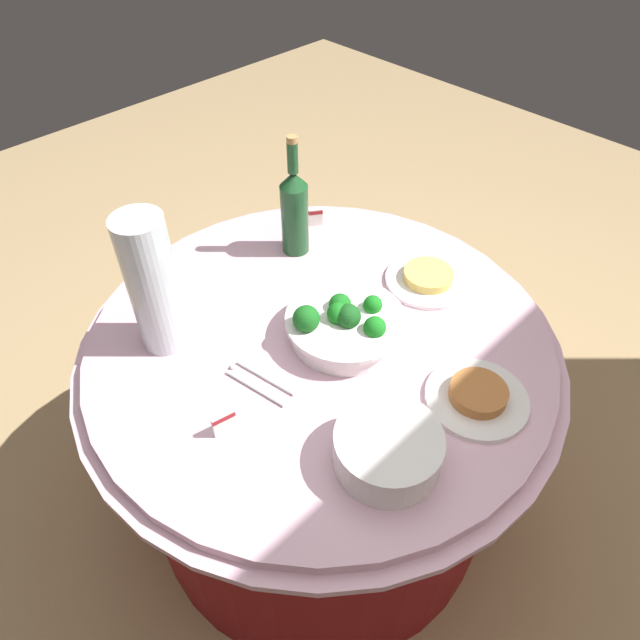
# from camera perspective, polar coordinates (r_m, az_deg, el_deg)

# --- Properties ---
(ground_plane) EXTENTS (6.00, 6.00, 0.00)m
(ground_plane) POSITION_cam_1_polar(r_m,az_deg,el_deg) (1.96, 0.00, -16.68)
(ground_plane) COLOR tan
(buffet_table) EXTENTS (1.16, 1.16, 0.74)m
(buffet_table) POSITION_cam_1_polar(r_m,az_deg,el_deg) (1.64, 0.00, -10.37)
(buffet_table) COLOR maroon
(buffet_table) RESTS_ON ground_plane
(broccoli_bowl) EXTENTS (0.28, 0.28, 0.12)m
(broccoli_bowl) POSITION_cam_1_polar(r_m,az_deg,el_deg) (1.33, 2.43, -0.40)
(broccoli_bowl) COLOR white
(broccoli_bowl) RESTS_ON buffet_table
(plate_stack) EXTENTS (0.21, 0.21, 0.08)m
(plate_stack) POSITION_cam_1_polar(r_m,az_deg,el_deg) (1.12, 6.75, -12.63)
(plate_stack) COLOR white
(plate_stack) RESTS_ON buffet_table
(wine_bottle) EXTENTS (0.07, 0.07, 0.34)m
(wine_bottle) POSITION_cam_1_polar(r_m,az_deg,el_deg) (1.54, -2.56, 10.89)
(wine_bottle) COLOR #1B4B25
(wine_bottle) RESTS_ON buffet_table
(decorative_fruit_vase) EXTENTS (0.11, 0.11, 0.34)m
(decorative_fruit_vase) POSITION_cam_1_polar(r_m,az_deg,el_deg) (1.30, -16.10, 2.67)
(decorative_fruit_vase) COLOR silver
(decorative_fruit_vase) RESTS_ON buffet_table
(serving_tongs) EXTENTS (0.07, 0.17, 0.01)m
(serving_tongs) POSITION_cam_1_polar(r_m,az_deg,el_deg) (1.27, -6.27, -6.12)
(serving_tongs) COLOR silver
(serving_tongs) RESTS_ON buffet_table
(food_plate_noodles) EXTENTS (0.22, 0.22, 0.04)m
(food_plate_noodles) POSITION_cam_1_polar(r_m,az_deg,el_deg) (1.52, 10.68, 4.09)
(food_plate_noodles) COLOR white
(food_plate_noodles) RESTS_ON buffet_table
(food_plate_peanuts) EXTENTS (0.22, 0.22, 0.04)m
(food_plate_peanuts) POSITION_cam_1_polar(r_m,az_deg,el_deg) (1.27, 15.38, -7.33)
(food_plate_peanuts) COLOR white
(food_plate_peanuts) RESTS_ON buffet_table
(label_placard_front) EXTENTS (0.05, 0.02, 0.05)m
(label_placard_front) POSITION_cam_1_polar(r_m,az_deg,el_deg) (1.18, -9.53, -9.99)
(label_placard_front) COLOR white
(label_placard_front) RESTS_ON buffet_table
(label_placard_mid) EXTENTS (0.05, 0.04, 0.05)m
(label_placard_mid) POSITION_cam_1_polar(r_m,az_deg,el_deg) (1.69, -0.60, 10.25)
(label_placard_mid) COLOR white
(label_placard_mid) RESTS_ON buffet_table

